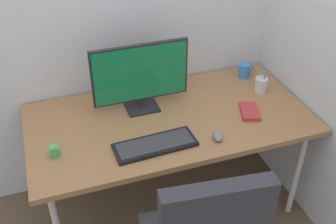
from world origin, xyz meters
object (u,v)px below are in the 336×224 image
object	(u,v)px
keyboard	(155,145)
coffee_mug	(245,71)
notebook	(250,111)
pen_holder	(261,85)
mouse	(218,136)
desk_clamp_accessory	(55,151)
monitor	(140,75)

from	to	relation	value
keyboard	coffee_mug	world-z (taller)	coffee_mug
notebook	coffee_mug	distance (m)	0.43
keyboard	coffee_mug	distance (m)	0.94
pen_holder	coffee_mug	distance (m)	0.20
notebook	keyboard	bearing A→B (deg)	-151.04
pen_holder	coffee_mug	bearing A→B (deg)	92.88
mouse	pen_holder	size ratio (longest dim) A/B	0.56
pen_holder	notebook	bearing A→B (deg)	-132.86
coffee_mug	pen_holder	bearing A→B (deg)	-87.12
pen_holder	desk_clamp_accessory	xyz separation A→B (m)	(-1.32, -0.21, -0.02)
keyboard	pen_holder	size ratio (longest dim) A/B	2.87
pen_holder	coffee_mug	xyz separation A→B (m)	(-0.01, 0.20, -0.00)
notebook	coffee_mug	size ratio (longest dim) A/B	1.57
pen_holder	coffee_mug	size ratio (longest dim) A/B	1.40
mouse	pen_holder	xyz separation A→B (m)	(0.46, 0.36, 0.03)
coffee_mug	desk_clamp_accessory	world-z (taller)	coffee_mug
mouse	desk_clamp_accessory	bearing A→B (deg)	-174.27
notebook	desk_clamp_accessory	xyz separation A→B (m)	(-1.14, -0.01, 0.02)
keyboard	mouse	xyz separation A→B (m)	(0.34, -0.05, 0.01)
pen_holder	notebook	distance (m)	0.27
monitor	desk_clamp_accessory	xyz separation A→B (m)	(-0.55, -0.28, -0.19)
notebook	monitor	bearing A→B (deg)	174.46
desk_clamp_accessory	keyboard	bearing A→B (deg)	-10.76
mouse	notebook	xyz separation A→B (m)	(0.28, 0.16, -0.01)
pen_holder	desk_clamp_accessory	bearing A→B (deg)	-170.98
notebook	desk_clamp_accessory	distance (m)	1.14
mouse	notebook	size ratio (longest dim) A/B	0.50
notebook	desk_clamp_accessory	size ratio (longest dim) A/B	2.92
monitor	keyboard	xyz separation A→B (m)	(-0.03, -0.38, -0.21)
monitor	pen_holder	distance (m)	0.79
mouse	pen_holder	distance (m)	0.58
notebook	desk_clamp_accessory	bearing A→B (deg)	-160.47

